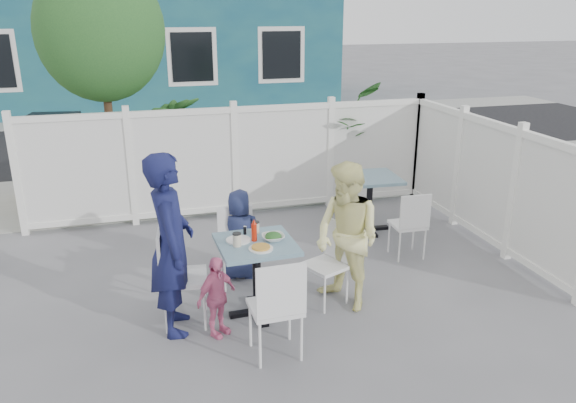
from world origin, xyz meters
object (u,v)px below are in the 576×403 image
object	(u,v)px
woman	(347,237)
boy	(240,235)
main_table	(256,259)
spare_table	(370,189)
toddler	(216,297)
man	(171,244)
chair_left	(175,269)
chair_near	(278,303)
utility_cabinet	(58,158)
chair_right	(331,256)
chair_back	(237,240)

from	to	relation	value
woman	boy	world-z (taller)	woman
main_table	boy	distance (m)	0.85
main_table	spare_table	bearing A→B (deg)	41.96
woman	toddler	bearing A→B (deg)	-105.70
man	toddler	size ratio (longest dim) A/B	2.20
chair_left	boy	distance (m)	1.12
spare_table	chair_near	world-z (taller)	chair_near
utility_cabinet	chair_right	xyz separation A→B (m)	(3.03, -4.41, -0.14)
chair_right	toddler	world-z (taller)	chair_right
spare_table	chair_right	bearing A→B (deg)	-124.47
woman	toddler	distance (m)	1.42
woman	man	bearing A→B (deg)	-115.10
utility_cabinet	toddler	distance (m)	5.08
boy	chair_left	bearing A→B (deg)	63.82
utility_cabinet	woman	world-z (taller)	woman
chair_right	main_table	bearing A→B (deg)	70.55
chair_near	woman	bearing A→B (deg)	37.35
spare_table	toddler	xyz separation A→B (m)	(-2.40, -2.04, -0.21)
chair_near	woman	xyz separation A→B (m)	(0.91, 0.73, 0.20)
chair_back	woman	bearing A→B (deg)	143.07
chair_back	utility_cabinet	bearing A→B (deg)	-56.32
spare_table	man	world-z (taller)	man
utility_cabinet	man	size ratio (longest dim) A/B	0.74
utility_cabinet	man	world-z (taller)	man
chair_near	woman	distance (m)	1.18
spare_table	chair_back	bearing A→B (deg)	-153.27
toddler	woman	bearing A→B (deg)	-27.23
chair_right	chair_near	distance (m)	1.17
toddler	spare_table	bearing A→B (deg)	4.34
chair_back	toddler	distance (m)	1.10
main_table	boy	world-z (taller)	boy
chair_left	chair_near	bearing A→B (deg)	50.08
chair_right	chair_back	bearing A→B (deg)	27.28
chair_right	chair_near	xyz separation A→B (m)	(-0.79, -0.86, 0.05)
utility_cabinet	toddler	size ratio (longest dim) A/B	1.62
chair_back	boy	bearing A→B (deg)	-115.37
chair_back	man	world-z (taller)	man
main_table	toddler	distance (m)	0.56
spare_table	chair_right	distance (m)	2.07
main_table	woman	distance (m)	0.93
main_table	chair_back	xyz separation A→B (m)	(-0.06, 0.75, -0.10)
chair_near	man	distance (m)	1.15
spare_table	chair_near	distance (m)	3.22
utility_cabinet	spare_table	distance (m)	5.00
main_table	utility_cabinet	bearing A→B (deg)	116.66
spare_table	man	distance (m)	3.32
boy	toddler	world-z (taller)	boy
utility_cabinet	main_table	size ratio (longest dim) A/B	1.66
man	woman	bearing A→B (deg)	-86.31
chair_near	chair_right	bearing A→B (deg)	46.05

